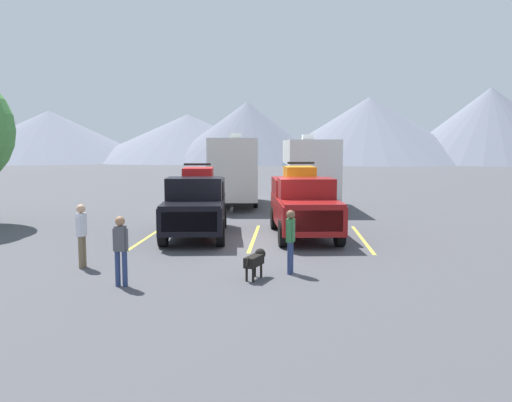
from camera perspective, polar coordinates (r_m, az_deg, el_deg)
ground_plane at (r=18.05m, az=-0.33°, el=-4.35°), size 240.00×240.00×0.00m
pickup_truck_a at (r=19.18m, az=-6.51°, el=-0.18°), size 2.61×5.77×2.59m
pickup_truck_b at (r=19.01m, az=5.15°, el=-0.18°), size 2.58×5.54×2.65m
lot_stripe_a at (r=19.31m, az=-11.52°, el=-3.77°), size 0.12×5.50×0.01m
lot_stripe_b at (r=18.69m, az=-0.19°, el=-3.98°), size 0.12×5.50×0.01m
lot_stripe_c at (r=18.83m, az=11.44°, el=-4.02°), size 0.12×5.50×0.01m
camper_trailer_a at (r=28.20m, az=-2.31°, el=3.63°), size 2.88×8.28×3.90m
camper_trailer_b at (r=27.39m, az=5.81°, el=3.44°), size 2.85×7.28×3.82m
person_a at (r=14.76m, az=-18.40°, el=-3.15°), size 0.23×0.38×1.71m
person_b at (r=13.40m, az=3.76°, el=-3.94°), size 0.24×0.36×1.64m
person_c at (r=12.58m, az=-14.48°, el=-4.77°), size 0.36×0.23×1.65m
dog at (r=13.00m, az=-0.03°, el=-6.38°), size 0.51×0.95×0.69m
mountain_ridge at (r=100.01m, az=0.48°, el=7.55°), size 146.21×44.96×15.06m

